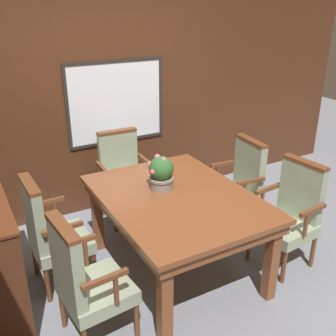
# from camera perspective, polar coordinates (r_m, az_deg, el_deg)

# --- Properties ---
(ground_plane) EXTENTS (14.00, 14.00, 0.00)m
(ground_plane) POSITION_cam_1_polar(r_m,az_deg,el_deg) (3.62, 1.42, -16.74)
(ground_plane) COLOR gray
(wall_back) EXTENTS (7.20, 0.08, 2.45)m
(wall_back) POSITION_cam_1_polar(r_m,az_deg,el_deg) (4.50, -9.90, 8.79)
(wall_back) COLOR #4C2816
(wall_back) RESTS_ON ground_plane
(dining_table) EXTENTS (1.20, 1.59, 0.78)m
(dining_table) POSITION_cam_1_polar(r_m,az_deg,el_deg) (3.42, 1.23, -5.45)
(dining_table) COLOR brown
(dining_table) RESTS_ON ground_plane
(chair_right_near) EXTENTS (0.51, 0.56, 1.01)m
(chair_right_near) POSITION_cam_1_polar(r_m,az_deg,el_deg) (3.80, 17.39, -6.10)
(chair_right_near) COLOR brown
(chair_right_near) RESTS_ON ground_plane
(chair_left_near) EXTENTS (0.51, 0.56, 1.01)m
(chair_left_near) POSITION_cam_1_polar(r_m,az_deg,el_deg) (2.90, -11.96, -15.55)
(chair_left_near) COLOR brown
(chair_left_near) RESTS_ON ground_plane
(chair_right_far) EXTENTS (0.50, 0.56, 1.01)m
(chair_right_far) POSITION_cam_1_polar(r_m,az_deg,el_deg) (4.22, 10.30, -2.31)
(chair_right_far) COLOR brown
(chair_right_far) RESTS_ON ground_plane
(chair_left_far) EXTENTS (0.48, 0.54, 1.01)m
(chair_left_far) POSITION_cam_1_polar(r_m,az_deg,el_deg) (3.49, -16.69, -8.79)
(chair_left_far) COLOR brown
(chair_left_far) RESTS_ON ground_plane
(chair_head_far) EXTENTS (0.54, 0.48, 1.01)m
(chair_head_far) POSITION_cam_1_polar(r_m,az_deg,el_deg) (4.42, -6.62, -0.87)
(chair_head_far) COLOR brown
(chair_head_far) RESTS_ON ground_plane
(potted_plant) EXTENTS (0.23, 0.23, 0.31)m
(potted_plant) POSITION_cam_1_polar(r_m,az_deg,el_deg) (3.44, -1.04, -0.65)
(potted_plant) COLOR gray
(potted_plant) RESTS_ON dining_table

